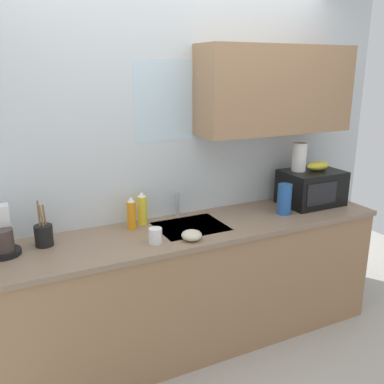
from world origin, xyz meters
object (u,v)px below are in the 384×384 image
Objects in this scene: microwave at (311,188)px; banana_bunch at (318,166)px; coffee_maker at (2,236)px; mug_white at (155,236)px; paper_towel_roll at (299,157)px; dish_soap_bottle_orange at (131,214)px; small_bowl at (192,235)px; cereal_canister at (284,199)px; dish_soap_bottle_yellow at (142,209)px; utensil_crock at (44,235)px.

banana_bunch is (0.05, 0.00, 0.17)m from microwave.
mug_white is at bearing -16.21° from coffee_maker.
paper_towel_roll reaches higher than mug_white.
dish_soap_bottle_orange reaches higher than small_bowl.
banana_bunch is at bearing 14.38° from cereal_canister.
coffee_maker is at bearing 178.55° from banana_bunch.
microwave is at bearing -178.23° from banana_bunch.
banana_bunch is at bearing -6.45° from dish_soap_bottle_yellow.
microwave is 2.02m from utensil_crock.
dish_soap_bottle_orange is (-1.35, 0.05, -0.27)m from paper_towel_roll.
dish_soap_bottle_yellow is 0.81× the size of utensil_crock.
banana_bunch is at bearing 7.49° from mug_white.
utensil_crock reaches higher than microwave.
paper_towel_roll reaches higher than dish_soap_bottle_orange.
coffee_maker is at bearing 179.78° from paper_towel_roll.
microwave is 1.64× the size of coffee_maker.
paper_towel_roll is 0.97× the size of cereal_canister.
coffee_maker is 0.90m from dish_soap_bottle_yellow.
banana_bunch is at bearing 11.53° from small_bowl.
banana_bunch is at bearing -18.43° from paper_towel_roll.
banana_bunch is 1.52m from dish_soap_bottle_orange.
dish_soap_bottle_orange is at bearing 176.03° from banana_bunch.
paper_towel_roll is 0.76× the size of utensil_crock.
paper_towel_roll is (-0.15, 0.05, 0.08)m from banana_bunch.
dish_soap_bottle_yellow reaches higher than dish_soap_bottle_orange.
coffee_maker is 0.23m from utensil_crock.
banana_bunch reaches higher than dish_soap_bottle_yellow.
mug_white is at bearing -172.51° from banana_bunch.
paper_towel_roll is 2.17m from coffee_maker.
mug_white is 0.33× the size of utensil_crock.
small_bowl is at bearing -169.82° from cereal_canister.
paper_towel_roll reaches higher than cereal_canister.
cereal_canister is (1.91, -0.16, 0.01)m from coffee_maker.
microwave is 4.84× the size of mug_white.
banana_bunch is at bearing 1.77° from microwave.
cereal_canister is at bearing -14.30° from dish_soap_bottle_yellow.
dish_soap_bottle_yellow is 1.04× the size of dish_soap_bottle_orange.
paper_towel_roll is 2.32× the size of mug_white.
cereal_canister is at bearing -165.62° from banana_bunch.
banana_bunch reaches higher than cereal_canister.
paper_towel_roll is 0.98× the size of dish_soap_bottle_orange.
dish_soap_bottle_yellow is 1.03× the size of cereal_canister.
utensil_crock is (-2.07, 0.07, -0.23)m from banana_bunch.
paper_towel_roll is at bearing -0.59° from utensil_crock.
small_bowl is (-1.08, -0.30, -0.35)m from paper_towel_roll.
utensil_crock is at bearing 178.07° from banana_bunch.
utensil_crock is at bearing 174.23° from cereal_canister.
dish_soap_bottle_orange is at bearing -149.93° from dish_soap_bottle_yellow.
dish_soap_bottle_yellow is at bearing 165.70° from cereal_canister.
banana_bunch is 0.45m from cereal_canister.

